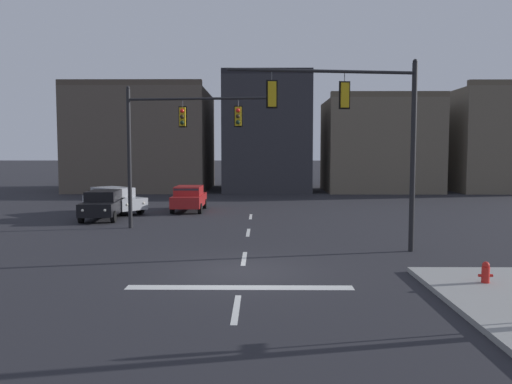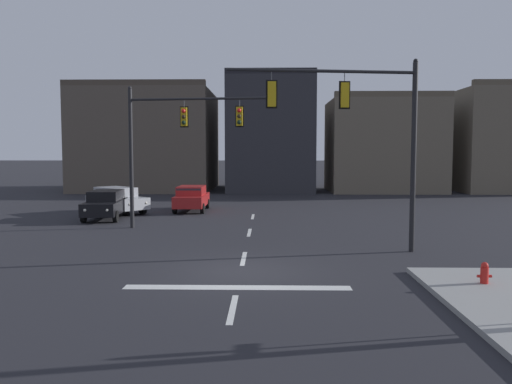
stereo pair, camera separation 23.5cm
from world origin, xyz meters
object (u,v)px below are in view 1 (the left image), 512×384
(signal_mast_near_side, at_px, (363,121))
(car_lot_nearside, at_px, (189,198))
(car_lot_middle, at_px, (114,200))
(fire_hydrant, at_px, (485,276))
(car_lot_farside, at_px, (103,204))
(signal_mast_far_side, at_px, (169,133))

(signal_mast_near_side, relative_size, car_lot_nearside, 1.63)
(car_lot_middle, xyz_separation_m, fire_hydrant, (15.33, -17.46, -0.53))
(signal_mast_near_side, height_order, car_lot_farside, signal_mast_near_side)
(signal_mast_near_side, distance_m, car_lot_middle, 18.24)
(car_lot_middle, bearing_deg, car_lot_farside, -86.78)
(car_lot_middle, xyz_separation_m, car_lot_farside, (0.15, -2.69, 0.00))
(car_lot_nearside, relative_size, car_lot_middle, 1.00)
(signal_mast_near_side, xyz_separation_m, signal_mast_far_side, (-8.27, 6.05, -0.24))
(car_lot_nearside, xyz_separation_m, fire_hydrant, (10.89, -18.82, -0.53))
(signal_mast_near_side, relative_size, fire_hydrant, 9.68)
(signal_mast_near_side, bearing_deg, car_lot_nearside, 121.45)
(car_lot_nearside, distance_m, car_lot_middle, 4.64)
(signal_mast_far_side, xyz_separation_m, car_lot_farside, (-4.39, 3.59, -3.84))
(car_lot_farside, relative_size, fire_hydrant, 6.08)
(signal_mast_far_side, distance_m, car_lot_middle, 8.65)
(signal_mast_near_side, relative_size, car_lot_farside, 1.59)
(signal_mast_near_side, xyz_separation_m, car_lot_nearside, (-8.37, 13.69, -4.07))
(fire_hydrant, bearing_deg, car_lot_farside, 135.79)
(car_lot_nearside, bearing_deg, fire_hydrant, -59.93)
(signal_mast_far_side, height_order, car_lot_nearside, signal_mast_far_side)
(signal_mast_far_side, distance_m, car_lot_farside, 6.85)
(signal_mast_near_side, relative_size, signal_mast_far_side, 1.01)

